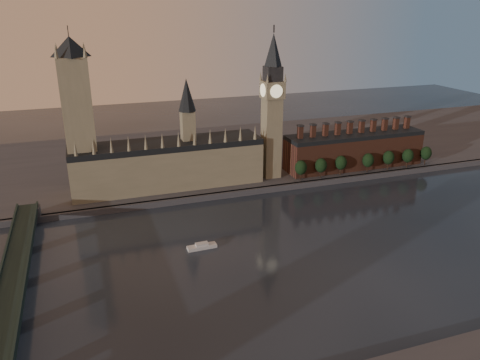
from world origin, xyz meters
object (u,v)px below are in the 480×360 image
object	(u,v)px
big_ben	(272,106)
river_boat	(202,246)
victoria_tower	(78,114)
westminster_bridge	(11,298)

from	to	relation	value
big_ben	river_boat	world-z (taller)	big_ben
big_ben	river_boat	size ratio (longest dim) A/B	6.65
victoria_tower	westminster_bridge	size ratio (longest dim) A/B	0.54
victoria_tower	big_ben	distance (m)	130.12
river_boat	victoria_tower	bearing A→B (deg)	119.80
victoria_tower	river_boat	world-z (taller)	victoria_tower
big_ben	westminster_bridge	world-z (taller)	big_ben
victoria_tower	westminster_bridge	xyz separation A→B (m)	(-35.00, -117.70, -51.65)
westminster_bridge	victoria_tower	bearing A→B (deg)	73.44
westminster_bridge	river_boat	bearing A→B (deg)	17.49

